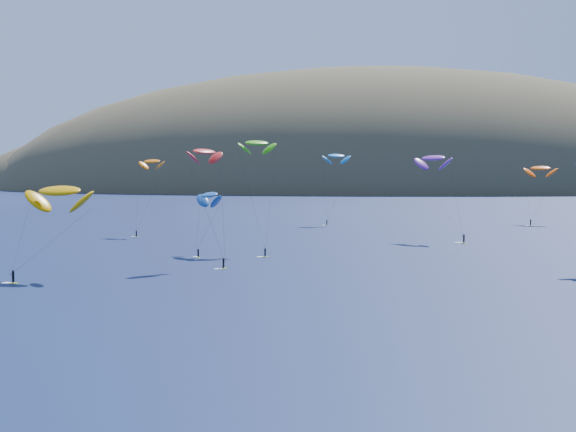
# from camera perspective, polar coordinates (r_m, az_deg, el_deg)

# --- Properties ---
(ground) EXTENTS (2800.00, 2800.00, 0.00)m
(ground) POSITION_cam_1_polar(r_m,az_deg,el_deg) (62.74, -4.62, -12.87)
(ground) COLOR black
(ground) RESTS_ON ground
(island) EXTENTS (730.00, 300.00, 210.00)m
(island) POSITION_cam_1_polar(r_m,az_deg,el_deg) (623.03, 7.63, 0.93)
(island) COLOR #3D3526
(island) RESTS_ON ground
(kitesurfer_1) EXTENTS (7.66, 9.92, 20.90)m
(kitesurfer_1) POSITION_cam_1_polar(r_m,az_deg,el_deg) (209.02, -9.66, 3.84)
(kitesurfer_1) COLOR #D0FF1C
(kitesurfer_1) RESTS_ON ground
(kitesurfer_2) EXTENTS (12.10, 12.21, 16.95)m
(kitesurfer_2) POSITION_cam_1_polar(r_m,az_deg,el_deg) (133.04, -15.95, 1.73)
(kitesurfer_2) COLOR #D0FF1C
(kitesurfer_2) RESTS_ON ground
(kitesurfer_3) EXTENTS (8.55, 14.17, 24.68)m
(kitesurfer_3) POSITION_cam_1_polar(r_m,az_deg,el_deg) (166.39, -2.23, 5.20)
(kitesurfer_3) COLOR #D0FF1C
(kitesurfer_3) RESTS_ON ground
(kitesurfer_4) EXTENTS (9.08, 9.12, 23.18)m
(kitesurfer_4) POSITION_cam_1_polar(r_m,az_deg,el_deg) (244.96, 3.45, 4.29)
(kitesurfer_4) COLOR #D0FF1C
(kitesurfer_4) RESTS_ON ground
(kitesurfer_6) EXTENTS (12.39, 12.98, 22.31)m
(kitesurfer_6) POSITION_cam_1_polar(r_m,az_deg,el_deg) (194.52, 10.30, 4.07)
(kitesurfer_6) COLOR #D0FF1C
(kitesurfer_6) RESTS_ON ground
(kitesurfer_9) EXTENTS (8.34, 8.73, 22.33)m
(kitesurfer_9) POSITION_cam_1_polar(r_m,az_deg,el_deg) (142.85, -5.97, 4.55)
(kitesurfer_9) COLOR #D0FF1C
(kitesurfer_9) RESTS_ON ground
(kitesurfer_10) EXTENTS (8.08, 11.46, 14.25)m
(kitesurfer_10) POSITION_cam_1_polar(r_m,az_deg,el_deg) (161.46, -5.62, 1.50)
(kitesurfer_10) COLOR #D0FF1C
(kitesurfer_10) RESTS_ON ground
(kitesurfer_11) EXTENTS (10.79, 14.43, 19.72)m
(kitesurfer_11) POSITION_cam_1_polar(r_m,az_deg,el_deg) (258.40, 17.52, 3.26)
(kitesurfer_11) COLOR #D0FF1C
(kitesurfer_11) RESTS_ON ground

